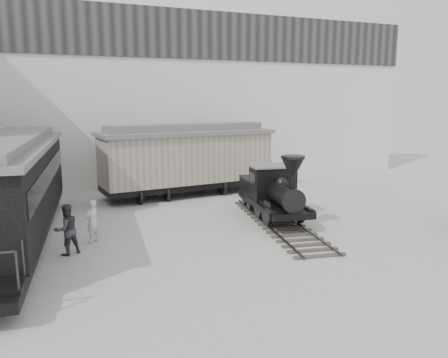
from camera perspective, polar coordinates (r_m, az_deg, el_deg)
name	(u,v)px	position (r m, az deg, el deg)	size (l,w,h in m)	color
ground	(284,251)	(16.31, 7.84, -9.35)	(90.00, 90.00, 0.00)	#9E9E9B
north_wall	(175,99)	(29.36, -6.43, 10.39)	(34.00, 2.51, 11.00)	silver
locomotive	(275,195)	(20.03, 6.62, -2.15)	(3.30, 9.16, 3.17)	#423A31
boxcar	(187,158)	(25.30, -4.83, 2.75)	(10.38, 4.37, 4.12)	black
passenger_coach	(9,189)	(18.65, -26.26, -1.17)	(4.20, 14.39, 3.80)	black
visitor_a	(92,221)	(17.66, -16.81, -5.32)	(0.61, 0.40, 1.68)	silver
visitor_b	(67,230)	(16.56, -19.87, -6.22)	(0.90, 0.70, 1.84)	#35373B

